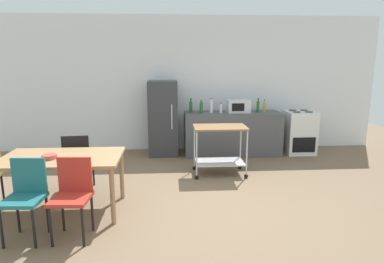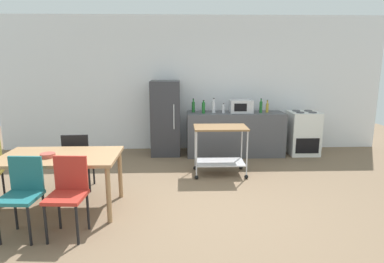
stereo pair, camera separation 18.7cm
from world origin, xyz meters
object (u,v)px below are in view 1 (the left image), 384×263
object	(u,v)px
bottle_hot_sauce	(201,108)
bottle_sesame_oil	(258,106)
bottle_vinegar	(221,109)
bottle_sparkling_water	(264,107)
dining_table	(62,162)
kitchen_cart	(220,142)
chair_black	(78,159)
refrigerator	(163,118)
bottle_olive_oil	(211,107)
fruit_bowl	(49,157)
stove_oven	(299,132)
microwave	(238,106)
bottle_soda	(191,107)
chair_teal	(26,194)
chair_red	(73,192)

from	to	relation	value
bottle_hot_sauce	bottle_sesame_oil	world-z (taller)	bottle_sesame_oil
bottle_vinegar	bottle_sparkling_water	bearing A→B (deg)	4.72
dining_table	bottle_vinegar	world-z (taller)	bottle_vinegar
dining_table	kitchen_cart	distance (m)	2.61
chair_black	refrigerator	bearing A→B (deg)	-125.44
bottle_olive_oil	bottle_sparkling_water	bearing A→B (deg)	1.08
bottle_vinegar	fruit_bowl	bearing A→B (deg)	-134.50
dining_table	bottle_sparkling_water	xyz separation A→B (m)	(3.35, 2.58, 0.33)
stove_oven	bottle_vinegar	world-z (taller)	bottle_vinegar
stove_oven	microwave	size ratio (longest dim) A/B	2.00
refrigerator	fruit_bowl	bearing A→B (deg)	-116.12
refrigerator	fruit_bowl	xyz separation A→B (m)	(-1.36, -2.78, 0.00)
chair_black	microwave	bearing A→B (deg)	-149.63
chair_black	bottle_hot_sauce	distance (m)	2.76
kitchen_cart	bottle_sesame_oil	bearing A→B (deg)	51.16
fruit_bowl	bottle_vinegar	bearing A→B (deg)	45.50
bottle_soda	chair_black	bearing A→B (deg)	-132.62
chair_black	bottle_soda	world-z (taller)	bottle_soda
dining_table	bottle_soda	world-z (taller)	bottle_soda
kitchen_cart	fruit_bowl	size ratio (longest dim) A/B	4.94
microwave	bottle_sparkling_water	xyz separation A→B (m)	(0.55, 0.00, -0.03)
dining_table	chair_teal	bearing A→B (deg)	-107.40
chair_red	refrigerator	world-z (taller)	refrigerator
refrigerator	bottle_sparkling_water	xyz separation A→B (m)	(2.11, -0.11, 0.23)
bottle_olive_oil	bottle_sesame_oil	xyz separation A→B (m)	(0.97, -0.01, -0.00)
bottle_olive_oil	stove_oven	bearing A→B (deg)	1.38
bottle_hot_sauce	bottle_sesame_oil	bearing A→B (deg)	2.49
refrigerator	bottle_vinegar	size ratio (longest dim) A/B	7.57
dining_table	bottle_hot_sauce	xyz separation A→B (m)	(2.03, 2.49, 0.35)
chair_teal	dining_table	bearing A→B (deg)	76.33
bottle_sesame_oil	fruit_bowl	size ratio (longest dim) A/B	1.59
stove_oven	bottle_vinegar	size ratio (longest dim) A/B	4.49
bottle_olive_oil	microwave	size ratio (longest dim) A/B	0.66
chair_teal	microwave	size ratio (longest dim) A/B	1.93
bottle_vinegar	kitchen_cart	bearing A→B (deg)	-99.46
bottle_sesame_oil	bottle_sparkling_water	size ratio (longest dim) A/B	1.13
chair_red	bottle_sesame_oil	xyz separation A→B (m)	(2.91, 3.19, 0.50)
bottle_sparkling_water	fruit_bowl	bearing A→B (deg)	-142.41
refrigerator	bottle_sesame_oil	size ratio (longest dim) A/B	5.29
dining_table	fruit_bowl	bearing A→B (deg)	-140.50
kitchen_cart	bottle_soda	xyz separation A→B (m)	(-0.41, 1.32, 0.44)
refrigerator	bottle_sparkling_water	world-z (taller)	refrigerator
kitchen_cart	bottle_vinegar	size ratio (longest dim) A/B	4.44
dining_table	bottle_hot_sauce	size ratio (longest dim) A/B	5.55
bottle_soda	bottle_vinegar	bearing A→B (deg)	-14.20
kitchen_cart	bottle_sesame_oil	world-z (taller)	bottle_sesame_oil
bottle_hot_sauce	bottle_olive_oil	size ratio (longest dim) A/B	0.89
chair_black	refrigerator	xyz separation A→B (m)	(1.24, 2.00, 0.26)
fruit_bowl	refrigerator	bearing A→B (deg)	63.88
bottle_hot_sauce	stove_oven	bearing A→B (deg)	2.90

